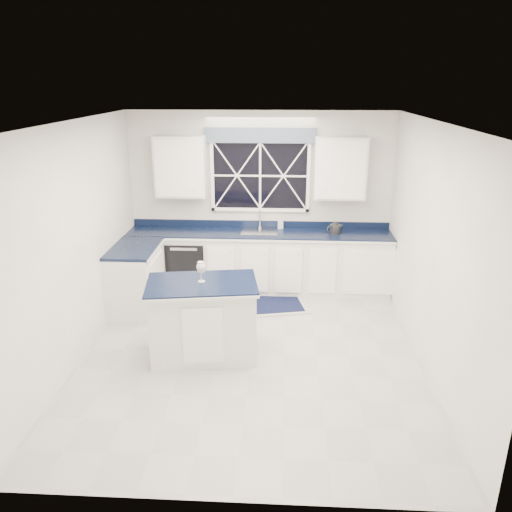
# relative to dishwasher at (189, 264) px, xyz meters

# --- Properties ---
(ground) EXTENTS (4.50, 4.50, 0.00)m
(ground) POSITION_rel_dishwasher_xyz_m (1.10, -1.95, -0.41)
(ground) COLOR #A4A5A0
(ground) RESTS_ON ground
(back_wall) EXTENTS (4.00, 0.10, 2.70)m
(back_wall) POSITION_rel_dishwasher_xyz_m (1.10, 0.30, 0.94)
(back_wall) COLOR white
(back_wall) RESTS_ON ground
(base_cabinets) EXTENTS (3.99, 1.60, 0.90)m
(base_cabinets) POSITION_rel_dishwasher_xyz_m (0.77, -0.17, 0.04)
(base_cabinets) COLOR white
(base_cabinets) RESTS_ON ground
(countertop) EXTENTS (3.98, 0.64, 0.04)m
(countertop) POSITION_rel_dishwasher_xyz_m (1.10, 0.00, 0.51)
(countertop) COLOR black
(countertop) RESTS_ON base_cabinets
(dishwasher) EXTENTS (0.60, 0.58, 0.82)m
(dishwasher) POSITION_rel_dishwasher_xyz_m (0.00, 0.00, 0.00)
(dishwasher) COLOR black
(dishwasher) RESTS_ON ground
(window) EXTENTS (1.65, 0.09, 1.26)m
(window) POSITION_rel_dishwasher_xyz_m (1.10, 0.25, 1.42)
(window) COLOR black
(window) RESTS_ON ground
(upper_cabinets) EXTENTS (3.10, 0.34, 0.90)m
(upper_cabinets) POSITION_rel_dishwasher_xyz_m (1.10, 0.13, 1.49)
(upper_cabinets) COLOR white
(upper_cabinets) RESTS_ON ground
(faucet) EXTENTS (0.05, 0.20, 0.30)m
(faucet) POSITION_rel_dishwasher_xyz_m (1.10, 0.19, 0.69)
(faucet) COLOR silver
(faucet) RESTS_ON countertop
(island) EXTENTS (1.35, 0.94, 0.93)m
(island) POSITION_rel_dishwasher_xyz_m (0.54, -2.00, 0.06)
(island) COLOR white
(island) RESTS_ON ground
(rug) EXTENTS (1.33, 0.97, 0.02)m
(rug) POSITION_rel_dishwasher_xyz_m (1.21, -0.60, -0.40)
(rug) COLOR #AFAFAA
(rug) RESTS_ON ground
(kettle) EXTENTS (0.25, 0.21, 0.19)m
(kettle) POSITION_rel_dishwasher_xyz_m (2.23, -0.00, 0.62)
(kettle) COLOR #2D2D2F
(kettle) RESTS_ON countertop
(wine_glass) EXTENTS (0.10, 0.10, 0.24)m
(wine_glass) POSITION_rel_dishwasher_xyz_m (0.53, -1.98, 0.69)
(wine_glass) COLOR silver
(wine_glass) RESTS_ON island
(soap_bottle) EXTENTS (0.09, 0.09, 0.17)m
(soap_bottle) POSITION_rel_dishwasher_xyz_m (1.42, 0.22, 0.62)
(soap_bottle) COLOR silver
(soap_bottle) RESTS_ON countertop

